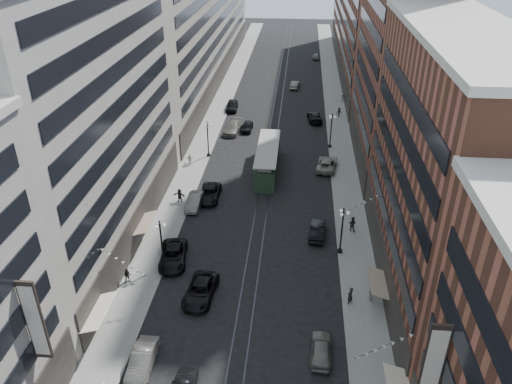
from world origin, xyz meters
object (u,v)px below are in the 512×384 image
(streetcar, at_px, (267,160))
(car_11, at_px, (326,164))
(car_1, at_px, (142,360))
(car_13, at_px, (247,127))
(pedestrian_extra_0, at_px, (350,296))
(car_8, at_px, (233,128))
(pedestrian_6, at_px, (190,159))
(pedestrian_9, at_px, (339,112))
(car_extra_0, at_px, (200,291))
(car_14, at_px, (295,85))
(car_2, at_px, (173,255))
(car_7, at_px, (209,194))
(car_9, at_px, (232,105))
(lamppost_sw_mid, at_px, (208,138))
(lamppost_se_far, at_px, (342,229))
(lamppost_se_mid, at_px, (331,129))
(pedestrian_5, at_px, (180,195))
(car_extra_1, at_px, (316,56))
(car_4, at_px, (321,349))
(pedestrian_2, at_px, (128,276))
(pedestrian_8, at_px, (336,162))
(pedestrian_7, at_px, (352,224))
(car_12, at_px, (315,117))
(pedestrian_extra_1, at_px, (342,98))
(car_extra_2, at_px, (195,201))
(pedestrian_4, at_px, (371,292))
(lamppost_sw_far, at_px, (162,242))
(car_10, at_px, (317,230))

(streetcar, bearing_deg, car_11, 9.81)
(car_1, relative_size, car_11, 0.85)
(car_13, relative_size, pedestrian_extra_0, 2.29)
(car_8, relative_size, pedestrian_6, 3.50)
(pedestrian_9, bearing_deg, car_extra_0, -125.38)
(car_14, bearing_deg, car_1, 88.81)
(car_2, distance_m, car_extra_0, 6.55)
(car_7, height_order, car_9, car_9)
(lamppost_sw_mid, xyz_separation_m, car_14, (12.25, 35.34, -2.36))
(lamppost_se_far, xyz_separation_m, car_9, (-17.60, 43.79, -2.22))
(pedestrian_extra_0, bearing_deg, car_11, -137.74)
(lamppost_se_mid, xyz_separation_m, car_9, (-17.60, 15.79, -2.22))
(pedestrian_5, distance_m, car_extra_1, 76.14)
(car_4, xyz_separation_m, pedestrian_6, (-18.17, 34.47, 0.25))
(pedestrian_2, xyz_separation_m, car_7, (5.17, 17.40, -0.18))
(pedestrian_8, relative_size, car_extra_0, 0.30)
(pedestrian_2, bearing_deg, lamppost_sw_mid, 66.68)
(pedestrian_8, distance_m, car_extra_0, 32.65)
(car_14, bearing_deg, car_13, 79.66)
(pedestrian_7, distance_m, car_extra_1, 78.73)
(car_12, bearing_deg, pedestrian_extra_1, -124.77)
(car_7, bearing_deg, pedestrian_2, -106.73)
(streetcar, height_order, car_extra_1, streetcar)
(car_11, bearing_deg, car_9, -46.48)
(pedestrian_8, bearing_deg, pedestrian_5, 31.32)
(car_12, height_order, car_extra_2, car_12)
(pedestrian_6, bearing_deg, car_extra_2, 103.86)
(car_2, height_order, car_13, car_2)
(car_7, xyz_separation_m, car_extra_1, (14.69, 72.62, -0.07))
(lamppost_sw_mid, xyz_separation_m, pedestrian_5, (-1.28, -13.87, -2.06))
(pedestrian_9, bearing_deg, car_11, -115.73)
(car_9, relative_size, car_11, 0.91)
(pedestrian_4, height_order, car_8, pedestrian_4)
(lamppost_sw_mid, relative_size, pedestrian_5, 3.10)
(lamppost_sw_far, height_order, car_extra_0, lamppost_sw_far)
(streetcar, height_order, car_2, streetcar)
(lamppost_sw_mid, bearing_deg, lamppost_sw_far, -90.00)
(pedestrian_2, relative_size, car_8, 0.27)
(pedestrian_6, relative_size, car_extra_0, 0.30)
(car_4, height_order, car_12, car_12)
(car_11, relative_size, car_14, 1.27)
(pedestrian_extra_0, bearing_deg, lamppost_se_mid, -139.53)
(car_extra_0, relative_size, pedestrian_extra_1, 3.66)
(car_4, bearing_deg, car_10, -87.33)
(car_4, bearing_deg, pedestrian_5, -51.33)
(car_extra_0, bearing_deg, pedestrian_2, 174.35)
(lamppost_se_mid, bearing_deg, pedestrian_8, -85.57)
(car_2, distance_m, car_7, 13.63)
(pedestrian_7, xyz_separation_m, pedestrian_extra_0, (-1.16, -12.51, 0.02))
(pedestrian_2, bearing_deg, car_extra_1, 59.67)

